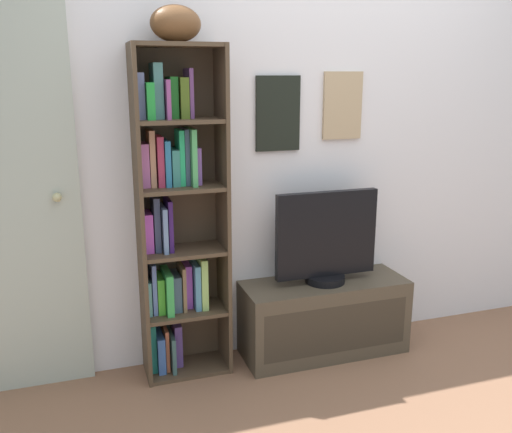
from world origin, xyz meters
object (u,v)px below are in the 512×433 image
Objects in this scene: tv_stand at (324,317)px; television at (326,239)px; bookshelf at (175,218)px; football at (176,24)px.

television is (-0.00, 0.00, 0.46)m from tv_stand.
football reaches higher than bookshelf.
bookshelf is 0.94m from football.
bookshelf is 0.83m from television.
tv_stand is 1.60× the size of television.
bookshelf is at bearing 174.45° from television.
bookshelf is 1.03m from tv_stand.
television is at bearing 90.00° from tv_stand.
tv_stand is at bearing -3.69° from football.
television is (0.78, -0.05, -1.10)m from football.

